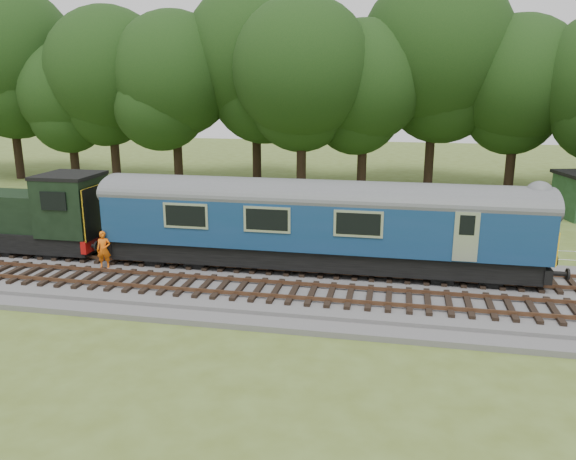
# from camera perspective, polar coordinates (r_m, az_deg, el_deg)

# --- Properties ---
(ground) EXTENTS (120.00, 120.00, 0.00)m
(ground) POSITION_cam_1_polar(r_m,az_deg,el_deg) (23.55, -7.09, -5.24)
(ground) COLOR #516023
(ground) RESTS_ON ground
(ballast) EXTENTS (70.00, 7.00, 0.35)m
(ballast) POSITION_cam_1_polar(r_m,az_deg,el_deg) (23.50, -7.11, -4.84)
(ballast) COLOR #4C4C4F
(ballast) RESTS_ON ground
(track_north) EXTENTS (67.20, 2.40, 0.21)m
(track_north) POSITION_cam_1_polar(r_m,az_deg,el_deg) (24.68, -6.11, -3.26)
(track_north) COLOR black
(track_north) RESTS_ON ballast
(track_south) EXTENTS (67.20, 2.40, 0.21)m
(track_south) POSITION_cam_1_polar(r_m,az_deg,el_deg) (21.99, -8.43, -5.60)
(track_south) COLOR black
(track_south) RESTS_ON ballast
(fence) EXTENTS (64.00, 0.12, 1.00)m
(fence) POSITION_cam_1_polar(r_m,az_deg,el_deg) (27.64, -4.20, -2.14)
(fence) COLOR #6B6054
(fence) RESTS_ON ground
(tree_line) EXTENTS (70.00, 8.00, 18.00)m
(tree_line) POSITION_cam_1_polar(r_m,az_deg,el_deg) (44.30, 1.79, 4.29)
(tree_line) COLOR black
(tree_line) RESTS_ON ground
(dmu_railcar) EXTENTS (18.05, 2.86, 3.88)m
(dmu_railcar) POSITION_cam_1_polar(r_m,az_deg,el_deg) (23.25, 3.00, 1.30)
(dmu_railcar) COLOR black
(dmu_railcar) RESTS_ON ground
(shunter_loco) EXTENTS (8.91, 2.60, 3.38)m
(shunter_loco) POSITION_cam_1_polar(r_m,az_deg,el_deg) (28.82, -25.59, 1.19)
(shunter_loco) COLOR black
(shunter_loco) RESTS_ON ground
(worker) EXTENTS (0.68, 0.55, 1.59)m
(worker) POSITION_cam_1_polar(r_m,az_deg,el_deg) (25.05, -18.21, -1.90)
(worker) COLOR orange
(worker) RESTS_ON ballast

